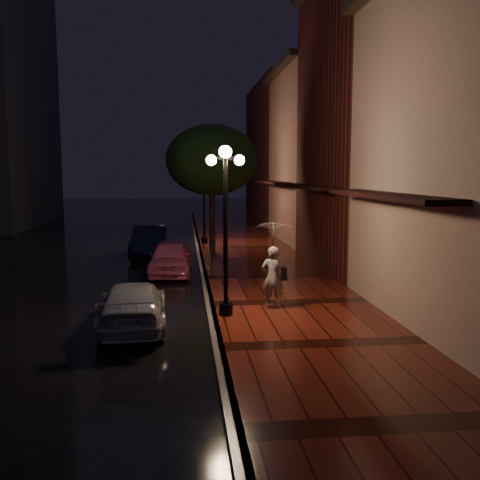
# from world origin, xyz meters

# --- Properties ---
(ground) EXTENTS (120.00, 120.00, 0.00)m
(ground) POSITION_xyz_m (0.00, 0.00, 0.00)
(ground) COLOR black
(ground) RESTS_ON ground
(sidewalk) EXTENTS (4.50, 60.00, 0.15)m
(sidewalk) POSITION_xyz_m (2.25, 0.00, 0.07)
(sidewalk) COLOR #46150C
(sidewalk) RESTS_ON ground
(curb) EXTENTS (0.25, 60.00, 0.15)m
(curb) POSITION_xyz_m (0.00, 0.00, 0.07)
(curb) COLOR #595451
(curb) RESTS_ON ground
(storefront_mid) EXTENTS (5.00, 8.00, 11.00)m
(storefront_mid) POSITION_xyz_m (7.00, 2.00, 5.50)
(storefront_mid) COLOR #511914
(storefront_mid) RESTS_ON ground
(storefront_far) EXTENTS (5.00, 8.00, 9.00)m
(storefront_far) POSITION_xyz_m (7.00, 10.00, 4.50)
(storefront_far) COLOR #8C5951
(storefront_far) RESTS_ON ground
(storefront_extra) EXTENTS (5.00, 12.00, 10.00)m
(storefront_extra) POSITION_xyz_m (7.00, 20.00, 5.00)
(storefront_extra) COLOR #511914
(storefront_extra) RESTS_ON ground
(streetlamp_near) EXTENTS (0.96, 0.36, 4.31)m
(streetlamp_near) POSITION_xyz_m (0.35, -5.00, 2.60)
(streetlamp_near) COLOR black
(streetlamp_near) RESTS_ON sidewalk
(streetlamp_far) EXTENTS (0.96, 0.36, 4.31)m
(streetlamp_far) POSITION_xyz_m (0.35, 9.00, 2.60)
(streetlamp_far) COLOR black
(streetlamp_far) RESTS_ON sidewalk
(street_tree) EXTENTS (4.16, 4.16, 5.80)m
(street_tree) POSITION_xyz_m (0.61, 5.99, 4.24)
(street_tree) COLOR black
(street_tree) RESTS_ON sidewalk
(pink_car) EXTENTS (1.72, 3.83, 1.28)m
(pink_car) POSITION_xyz_m (-1.20, 1.53, 0.64)
(pink_car) COLOR #C75276
(pink_car) RESTS_ON ground
(navy_car) EXTENTS (1.64, 4.29, 1.39)m
(navy_car) POSITION_xyz_m (-2.22, 5.92, 0.70)
(navy_car) COLOR black
(navy_car) RESTS_ON ground
(silver_car) EXTENTS (1.77, 3.98, 1.13)m
(silver_car) POSITION_xyz_m (-1.97, -5.38, 0.57)
(silver_car) COLOR #A2A3A9
(silver_car) RESTS_ON ground
(woman_with_umbrella) EXTENTS (0.98, 1.00, 2.36)m
(woman_with_umbrella) POSITION_xyz_m (1.67, -4.38, 1.71)
(woman_with_umbrella) COLOR silver
(woman_with_umbrella) RESTS_ON sidewalk
(parking_meter) EXTENTS (0.11, 0.08, 1.17)m
(parking_meter) POSITION_xyz_m (0.36, 1.98, 0.86)
(parking_meter) COLOR black
(parking_meter) RESTS_ON sidewalk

